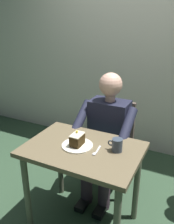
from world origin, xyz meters
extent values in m
plane|color=#2C432E|center=(0.00, 0.00, 0.00)|extent=(14.00, 14.00, 0.00)
cube|color=beige|center=(0.00, -1.52, 1.50)|extent=(6.40, 0.12, 3.00)
cube|color=brown|center=(0.00, 0.00, 0.73)|extent=(0.88, 0.61, 0.04)
cylinder|color=#555844|center=(0.38, 0.25, 0.37)|extent=(0.05, 0.05, 0.73)
cylinder|color=#555844|center=(-0.38, -0.25, 0.37)|extent=(0.05, 0.05, 0.73)
cylinder|color=#555844|center=(0.38, -0.25, 0.37)|extent=(0.05, 0.05, 0.73)
cube|color=brown|center=(0.00, -0.56, 0.42)|extent=(0.42, 0.42, 0.04)
cube|color=brown|center=(0.00, -0.75, 0.66)|extent=(0.38, 0.04, 0.45)
cylinder|color=brown|center=(-0.18, -0.38, 0.21)|extent=(0.04, 0.04, 0.42)
cylinder|color=brown|center=(0.18, -0.38, 0.21)|extent=(0.04, 0.04, 0.42)
cylinder|color=brown|center=(-0.18, -0.74, 0.21)|extent=(0.04, 0.04, 0.42)
cylinder|color=brown|center=(0.18, -0.74, 0.21)|extent=(0.04, 0.04, 0.42)
cube|color=#1D1F32|center=(0.00, -0.54, 0.69)|extent=(0.36, 0.22, 0.51)
sphere|color=#D8A189|center=(0.00, -0.54, 1.10)|extent=(0.21, 0.21, 0.21)
cylinder|color=#D8A189|center=(0.00, -0.54, 0.98)|extent=(0.09, 0.09, 0.06)
cylinder|color=#1D1F32|center=(-0.22, -0.40, 0.81)|extent=(0.08, 0.33, 0.26)
sphere|color=#D8A189|center=(-0.22, -0.24, 0.70)|extent=(0.09, 0.09, 0.09)
cylinder|color=#1D1F32|center=(0.22, -0.40, 0.81)|extent=(0.08, 0.33, 0.26)
sphere|color=#D8A189|center=(0.22, -0.24, 0.70)|extent=(0.09, 0.09, 0.09)
cylinder|color=#372631|center=(-0.09, -0.42, 0.42)|extent=(0.13, 0.38, 0.14)
cylinder|color=#372631|center=(0.09, -0.42, 0.42)|extent=(0.13, 0.38, 0.14)
cylinder|color=#372631|center=(-0.09, -0.24, 0.20)|extent=(0.11, 0.11, 0.40)
cube|color=black|center=(-0.09, -0.18, 0.03)|extent=(0.09, 0.22, 0.05)
cylinder|color=#372631|center=(0.09, -0.24, 0.20)|extent=(0.11, 0.11, 0.40)
cube|color=black|center=(0.09, -0.18, 0.03)|extent=(0.09, 0.22, 0.05)
cylinder|color=silver|center=(0.05, 0.00, 0.75)|extent=(0.24, 0.24, 0.01)
cube|color=#33230C|center=(0.05, 0.00, 0.80)|extent=(0.08, 0.12, 0.08)
cube|color=beige|center=(0.05, 0.00, 0.84)|extent=(0.08, 0.12, 0.01)
sphere|color=gold|center=(0.06, -0.02, 0.86)|extent=(0.02, 0.02, 0.02)
cylinder|color=#323C4A|center=(-0.25, -0.07, 0.80)|extent=(0.08, 0.08, 0.10)
torus|color=#323C4A|center=(-0.20, -0.07, 0.80)|extent=(0.05, 0.01, 0.05)
cylinder|color=black|center=(-0.25, -0.07, 0.84)|extent=(0.07, 0.07, 0.01)
cube|color=silver|center=(-0.12, -0.02, 0.75)|extent=(0.03, 0.11, 0.01)
ellipsoid|color=silver|center=(-0.12, 0.05, 0.75)|extent=(0.03, 0.04, 0.01)
camera|label=1|loc=(-0.74, 1.41, 1.68)|focal=38.61mm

